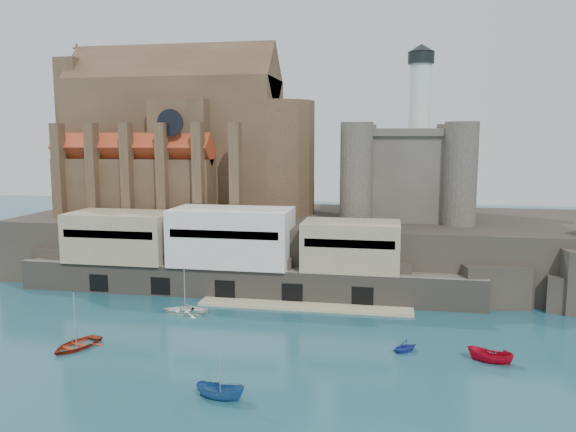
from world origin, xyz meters
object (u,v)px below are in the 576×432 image
(church, at_px, (185,146))
(boat_0, at_px, (76,348))
(castle_keep, at_px, (407,169))
(boat_2, at_px, (220,399))

(church, distance_m, boat_0, 49.03)
(church, relative_size, castle_keep, 1.60)
(church, relative_size, boat_0, 7.63)
(church, distance_m, boat_2, 61.63)
(castle_keep, distance_m, boat_2, 57.79)
(boat_2, bearing_deg, castle_keep, -10.68)
(boat_0, height_order, boat_2, boat_0)
(church, bearing_deg, boat_2, -66.57)
(church, height_order, boat_0, church)
(church, bearing_deg, castle_keep, -1.11)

